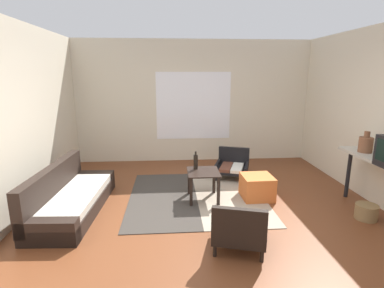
# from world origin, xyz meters

# --- Properties ---
(ground_plane) EXTENTS (7.80, 7.80, 0.00)m
(ground_plane) POSITION_xyz_m (0.00, 0.00, 0.00)
(ground_plane) COLOR brown
(far_wall_with_window) EXTENTS (5.60, 0.13, 2.70)m
(far_wall_with_window) POSITION_xyz_m (0.00, 3.06, 1.35)
(far_wall_with_window) COLOR beige
(far_wall_with_window) RESTS_ON ground
(side_wall_left) EXTENTS (0.12, 6.60, 2.70)m
(side_wall_left) POSITION_xyz_m (-2.66, 0.30, 1.35)
(side_wall_left) COLOR beige
(side_wall_left) RESTS_ON ground
(area_rug) EXTENTS (2.17, 2.25, 0.01)m
(area_rug) POSITION_xyz_m (-0.12, 0.85, 0.00)
(area_rug) COLOR #38332D
(area_rug) RESTS_ON ground
(couch) EXTENTS (0.82, 1.96, 0.68)m
(couch) POSITION_xyz_m (-2.00, 0.46, 0.21)
(couch) COLOR black
(couch) RESTS_ON ground
(coffee_table) EXTENTS (0.50, 0.55, 0.47)m
(coffee_table) POSITION_xyz_m (-0.02, 0.75, 0.37)
(coffee_table) COLOR black
(coffee_table) RESTS_ON ground
(armchair_by_window) EXTENTS (0.77, 0.78, 0.54)m
(armchair_by_window) POSITION_xyz_m (0.67, 1.79, 0.24)
(armchair_by_window) COLOR black
(armchair_by_window) RESTS_ON ground
(armchair_striped_foreground) EXTENTS (0.74, 0.75, 0.60)m
(armchair_striped_foreground) POSITION_xyz_m (0.23, -0.68, 0.25)
(armchair_striped_foreground) COLOR black
(armchair_striped_foreground) RESTS_ON ground
(ottoman_orange) EXTENTS (0.49, 0.49, 0.38)m
(ottoman_orange) POSITION_xyz_m (0.85, 0.73, 0.19)
(ottoman_orange) COLOR #D1662D
(ottoman_orange) RESTS_ON ground
(clay_vase) EXTENTS (0.19, 0.19, 0.31)m
(clay_vase) POSITION_xyz_m (2.33, 0.36, 0.96)
(clay_vase) COLOR brown
(clay_vase) RESTS_ON console_shelf
(glass_bottle) EXTENTS (0.07, 0.07, 0.29)m
(glass_bottle) POSITION_xyz_m (-0.13, 0.88, 0.60)
(glass_bottle) COLOR black
(glass_bottle) RESTS_ON coffee_table
(wicker_basket) EXTENTS (0.29, 0.29, 0.21)m
(wicker_basket) POSITION_xyz_m (2.17, -0.08, 0.10)
(wicker_basket) COLOR olive
(wicker_basket) RESTS_ON ground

